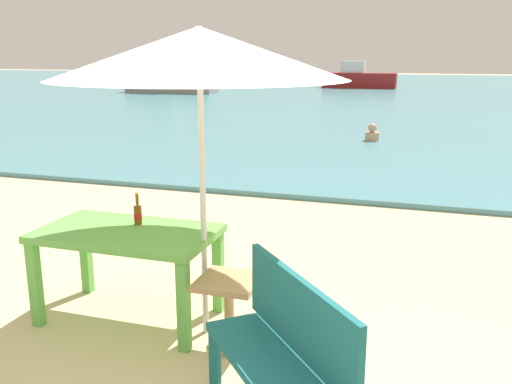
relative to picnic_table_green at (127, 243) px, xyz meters
name	(u,v)px	position (x,y,z in m)	size (l,w,h in m)	color
sea_water	(409,91)	(0.82, 29.10, -0.61)	(120.00, 50.00, 0.08)	teal
picnic_table_green	(127,243)	(0.00, 0.00, 0.00)	(1.40, 0.80, 0.76)	#60B24C
beer_bottle_amber	(138,213)	(0.02, 0.16, 0.20)	(0.07, 0.07, 0.26)	brown
patio_umbrella	(199,54)	(0.68, -0.03, 1.47)	(2.10, 2.10, 2.30)	silver
side_table_wood	(229,303)	(0.93, -0.20, -0.30)	(0.44, 0.44, 0.54)	tan
bench_teal_center	(284,350)	(1.57, -1.03, -0.11)	(1.06, 1.14, 0.95)	#196066
swimmer_person	(372,134)	(0.88, 9.79, -0.41)	(0.34, 0.34, 0.41)	tan
boat_tanker	(358,78)	(-2.23, 30.57, 0.00)	(4.33, 1.18, 1.57)	maroon
boat_barge	(170,80)	(-11.17, 23.42, 0.06)	(4.84, 1.32, 1.76)	gray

